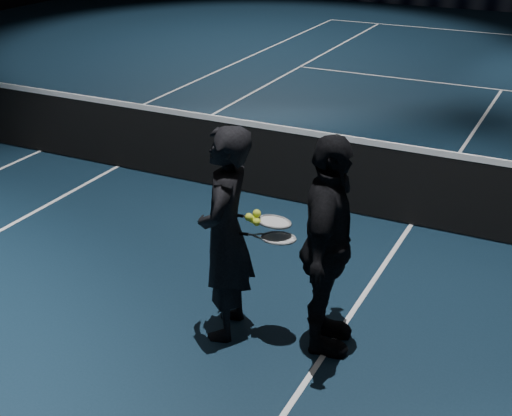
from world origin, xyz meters
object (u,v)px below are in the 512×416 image
(racket_lower, at_px, (279,238))
(racket_upper, at_px, (274,222))
(tennis_balls, at_px, (255,218))
(player_b, at_px, (327,247))
(player_a, at_px, (225,234))

(racket_lower, relative_size, racket_upper, 1.00)
(racket_upper, xyz_separation_m, tennis_balls, (-0.14, -0.06, 0.03))
(racket_lower, relative_size, tennis_balls, 5.67)
(player_b, bearing_deg, racket_upper, 83.51)
(player_a, distance_m, racket_lower, 0.45)
(player_a, bearing_deg, player_b, 88.08)
(player_b, relative_size, racket_lower, 2.75)
(racket_lower, xyz_separation_m, tennis_balls, (-0.19, -0.03, 0.15))
(racket_lower, height_order, racket_upper, racket_upper)
(player_a, relative_size, player_b, 1.00)
(player_a, height_order, player_b, same)
(racket_upper, bearing_deg, player_a, -178.29)
(racket_lower, bearing_deg, player_a, 180.00)
(player_b, height_order, racket_upper, player_b)
(player_a, bearing_deg, racket_lower, 88.08)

